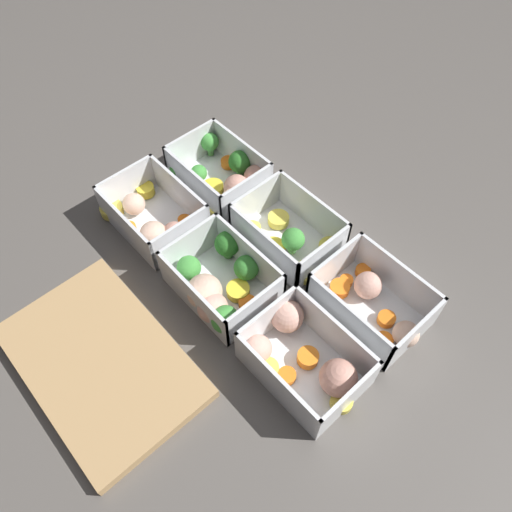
{
  "coord_description": "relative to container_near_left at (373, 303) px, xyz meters",
  "views": [
    {
      "loc": [
        -0.32,
        0.29,
        0.64
      ],
      "look_at": [
        0.0,
        0.0,
        0.02
      ],
      "focal_mm": 35.0,
      "sensor_mm": 36.0,
      "label": 1
    }
  ],
  "objects": [
    {
      "name": "container_far_center",
      "position": [
        0.17,
        0.14,
        0.0
      ],
      "size": [
        0.15,
        0.13,
        0.07
      ],
      "color": "white",
      "rests_on": "ground_plane"
    },
    {
      "name": "container_far_left",
      "position": [
        0.01,
        0.13,
        0.0
      ],
      "size": [
        0.18,
        0.12,
        0.07
      ],
      "color": "white",
      "rests_on": "ground_plane"
    },
    {
      "name": "cutting_board",
      "position": [
        0.19,
        0.33,
        -0.01
      ],
      "size": [
        0.28,
        0.18,
        0.02
      ],
      "color": "tan",
      "rests_on": "ground_plane"
    },
    {
      "name": "container_near_center",
      "position": [
        0.17,
        0.0,
        -0.0
      ],
      "size": [
        0.17,
        0.11,
        0.07
      ],
      "color": "white",
      "rests_on": "ground_plane"
    },
    {
      "name": "container_near_left",
      "position": [
        0.0,
        0.0,
        0.0
      ],
      "size": [
        0.16,
        0.11,
        0.07
      ],
      "color": "white",
      "rests_on": "ground_plane"
    },
    {
      "name": "container_near_right",
      "position": [
        0.33,
        -0.0,
        0.0
      ],
      "size": [
        0.16,
        0.13,
        0.07
      ],
      "color": "white",
      "rests_on": "ground_plane"
    },
    {
      "name": "ground_plane",
      "position": [
        0.17,
        0.07,
        -0.02
      ],
      "size": [
        4.0,
        4.0,
        0.0
      ],
      "primitive_type": "plane",
      "color": "#56514C"
    },
    {
      "name": "container_far_right",
      "position": [
        0.34,
        0.14,
        0.0
      ],
      "size": [
        0.17,
        0.12,
        0.07
      ],
      "color": "white",
      "rests_on": "ground_plane"
    }
  ]
}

